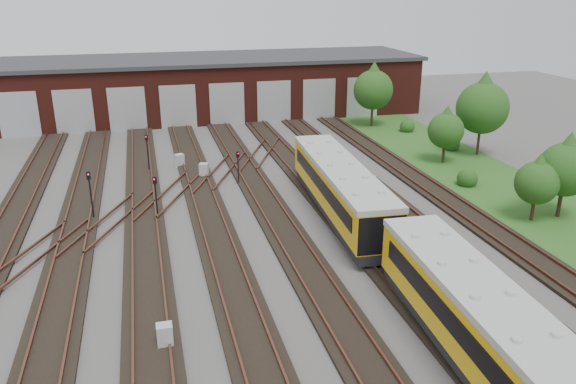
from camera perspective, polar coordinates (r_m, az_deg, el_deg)
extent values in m
plane|color=#4A4744|center=(27.75, -1.30, -9.60)|extent=(120.00, 120.00, 0.00)
cube|color=black|center=(27.52, -22.42, -11.36)|extent=(2.40, 70.00, 0.18)
cube|color=brown|center=(27.57, -23.96, -11.15)|extent=(0.10, 70.00, 0.15)
cube|color=brown|center=(27.33, -20.96, -10.98)|extent=(0.10, 70.00, 0.15)
cube|color=black|center=(27.16, -13.93, -10.76)|extent=(2.40, 70.00, 0.18)
cube|color=brown|center=(27.10, -15.50, -10.59)|extent=(0.10, 70.00, 0.15)
cube|color=brown|center=(27.07, -12.42, -10.33)|extent=(0.10, 70.00, 0.15)
cube|color=black|center=(27.38, -5.43, -9.93)|extent=(2.40, 70.00, 0.18)
cube|color=brown|center=(27.21, -6.96, -9.79)|extent=(0.10, 70.00, 0.15)
cube|color=brown|center=(27.39, -3.95, -9.46)|extent=(0.10, 70.00, 0.15)
cube|color=black|center=(28.17, 2.71, -8.92)|extent=(2.40, 70.00, 0.18)
cube|color=brown|center=(27.90, 1.29, -8.82)|extent=(0.10, 70.00, 0.15)
cube|color=brown|center=(28.29, 4.12, -8.44)|extent=(0.10, 70.00, 0.15)
cube|color=black|center=(29.48, 10.23, -7.83)|extent=(2.40, 70.00, 0.18)
cube|color=brown|center=(29.13, 8.95, -7.74)|extent=(0.10, 70.00, 0.15)
cube|color=brown|center=(29.70, 11.52, -7.35)|extent=(0.10, 70.00, 0.15)
cube|color=black|center=(31.26, 16.96, -6.73)|extent=(2.40, 70.00, 0.18)
cube|color=brown|center=(30.84, 15.84, -6.65)|extent=(0.10, 70.00, 0.15)
cube|color=brown|center=(31.55, 18.11, -6.27)|extent=(0.10, 70.00, 0.15)
cube|color=black|center=(33.42, 22.87, -5.69)|extent=(2.40, 70.00, 0.18)
cube|color=brown|center=(32.94, 21.91, -5.61)|extent=(0.10, 70.00, 0.15)
cube|color=brown|center=(33.78, 23.88, -5.26)|extent=(0.10, 70.00, 0.15)
cube|color=brown|center=(36.16, -17.55, -2.75)|extent=(5.40, 9.62, 0.15)
cube|color=brown|center=(39.83, -11.64, -0.06)|extent=(5.40, 9.62, 0.15)
cube|color=brown|center=(43.93, -6.77, 2.16)|extent=(5.40, 9.62, 0.15)
cube|color=brown|center=(33.05, -24.72, -5.96)|extent=(5.40, 9.62, 0.15)
cube|color=brown|center=(48.34, -2.76, 3.97)|extent=(5.40, 9.62, 0.15)
cube|color=#4C1A13|center=(64.57, -9.74, 10.36)|extent=(50.00, 12.00, 6.00)
cube|color=#303033|center=(64.12, -9.91, 13.13)|extent=(51.00, 12.50, 0.40)
cube|color=#A3A5A9|center=(59.69, -25.68, 7.07)|extent=(3.60, 0.12, 4.40)
cube|color=#A3A5A9|center=(58.93, -20.90, 7.60)|extent=(3.60, 0.12, 4.40)
cube|color=#A3A5A9|center=(58.58, -16.01, 8.07)|extent=(3.60, 0.12, 4.40)
cube|color=#A3A5A9|center=(58.67, -11.09, 8.50)|extent=(3.60, 0.12, 4.40)
cube|color=#A3A5A9|center=(59.18, -6.21, 8.85)|extent=(3.60, 0.12, 4.40)
cube|color=#A3A5A9|center=(60.10, -1.43, 9.14)|extent=(3.60, 0.12, 4.40)
cube|color=#A3A5A9|center=(61.41, 3.17, 9.36)|extent=(3.60, 0.12, 4.40)
cube|color=#A3A5A9|center=(63.10, 7.56, 9.51)|extent=(3.60, 0.12, 4.40)
cube|color=#2B531B|center=(43.67, 20.41, 0.55)|extent=(8.00, 55.00, 0.05)
cube|color=black|center=(23.07, 19.24, -15.93)|extent=(3.15, 15.01, 0.60)
cube|color=#E4A30C|center=(22.30, 19.66, -13.02)|extent=(3.45, 15.03, 2.19)
cube|color=#B3B3AE|center=(21.67, 20.05, -10.26)|extent=(3.55, 15.04, 0.30)
cube|color=black|center=(21.57, 16.66, -13.08)|extent=(0.83, 13.10, 0.84)
cube|color=black|center=(22.83, 22.64, -11.89)|extent=(0.83, 13.10, 0.84)
cube|color=black|center=(35.62, 5.25, -1.54)|extent=(3.15, 15.01, 0.60)
cube|color=#E4A30C|center=(35.13, 5.32, 0.56)|extent=(3.45, 15.03, 2.19)
cube|color=#B3B3AE|center=(34.73, 5.39, 2.49)|extent=(3.55, 15.04, 0.30)
cube|color=black|center=(34.71, 3.26, 0.81)|extent=(0.83, 13.10, 0.84)
cube|color=black|center=(35.43, 7.37, 1.08)|extent=(0.83, 13.10, 0.84)
cylinder|color=black|center=(36.79, -19.33, -0.74)|extent=(0.10, 0.10, 2.67)
cube|color=black|center=(36.28, -19.62, 1.59)|extent=(0.26, 0.17, 0.49)
sphere|color=#F70D2E|center=(36.16, -19.65, 1.69)|extent=(0.12, 0.12, 0.12)
cylinder|color=black|center=(36.38, -13.23, -0.78)|extent=(0.09, 0.09, 2.15)
cube|color=black|center=(35.95, -13.40, 1.16)|extent=(0.26, 0.21, 0.46)
sphere|color=#F70D2E|center=(35.83, -13.40, 1.25)|extent=(0.11, 0.11, 0.11)
cylinder|color=black|center=(45.25, -14.03, 3.56)|extent=(0.09, 0.09, 2.52)
cube|color=black|center=(44.86, -14.19, 5.38)|extent=(0.26, 0.20, 0.45)
sphere|color=#F70D2E|center=(44.76, -14.20, 5.46)|extent=(0.11, 0.11, 0.11)
cylinder|color=black|center=(41.11, -5.07, 2.12)|extent=(0.09, 0.09, 2.12)
cube|color=black|center=(40.73, -5.12, 3.83)|extent=(0.25, 0.20, 0.43)
sphere|color=#F70D2E|center=(40.62, -5.11, 3.91)|extent=(0.10, 0.10, 0.10)
cube|color=#B2B4B7|center=(46.08, -10.95, 3.15)|extent=(0.80, 0.75, 1.07)
cube|color=#B2B4B7|center=(23.86, -12.39, -14.11)|extent=(0.64, 0.54, 1.06)
cube|color=#B2B4B7|center=(43.25, -8.53, 2.19)|extent=(0.79, 0.72, 1.10)
cube|color=#B2B4B7|center=(40.18, 8.40, 0.80)|extent=(0.79, 0.71, 1.13)
cylinder|color=#352417|center=(59.19, 8.51, 7.60)|extent=(0.25, 0.25, 2.07)
sphere|color=#1B4313|center=(58.66, 8.65, 10.22)|extent=(4.02, 4.02, 4.02)
cone|color=#1B4313|center=(58.43, 8.72, 11.61)|extent=(3.44, 3.44, 2.87)
cylinder|color=#352417|center=(47.99, 15.51, 3.73)|extent=(0.23, 0.23, 1.50)
sphere|color=#1B4313|center=(47.48, 15.73, 6.03)|extent=(2.91, 2.91, 2.91)
cone|color=#1B4313|center=(47.25, 15.85, 7.25)|extent=(2.49, 2.49, 2.08)
cylinder|color=#352417|center=(51.04, 18.76, 4.79)|extent=(0.23, 0.23, 2.24)
sphere|color=#1B4313|center=(50.38, 19.14, 8.06)|extent=(4.36, 4.36, 4.36)
cone|color=#1B4313|center=(50.10, 19.35, 9.80)|extent=(3.73, 3.73, 3.11)
cylinder|color=#352417|center=(37.97, 23.58, -1.74)|extent=(0.22, 0.22, 1.36)
sphere|color=#1B4313|center=(37.38, 23.97, 0.85)|extent=(2.65, 2.65, 2.65)
cone|color=#1B4313|center=(37.10, 24.17, 2.23)|extent=(2.27, 2.27, 1.90)
cylinder|color=#352417|center=(39.22, 25.85, -1.13)|extent=(0.25, 0.25, 1.73)
sphere|color=#1B4313|center=(38.52, 26.37, 2.06)|extent=(3.35, 3.35, 3.35)
cone|color=#1B4313|center=(38.20, 26.65, 3.77)|extent=(2.88, 2.88, 2.40)
sphere|color=#1B4313|center=(42.93, 17.79, 1.57)|extent=(1.50, 1.50, 1.50)
sphere|color=#1B4313|center=(57.59, 12.03, 6.71)|extent=(1.46, 1.46, 1.46)
sphere|color=#1B4313|center=(52.06, 16.27, 4.95)|extent=(1.53, 1.53, 1.53)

